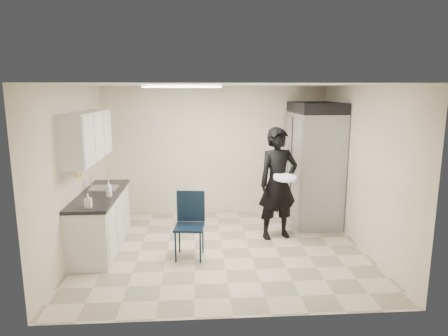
{
  "coord_description": "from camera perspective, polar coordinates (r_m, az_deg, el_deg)",
  "views": [
    {
      "loc": [
        -0.38,
        -6.07,
        2.54
      ],
      "look_at": [
        0.04,
        0.2,
        1.29
      ],
      "focal_mm": 32.0,
      "sensor_mm": 36.0,
      "label": 1
    }
  ],
  "objects": [
    {
      "name": "folding_chair",
      "position": [
        6.11,
        -4.98,
        -8.42
      ],
      "size": [
        0.48,
        0.48,
        0.98
      ],
      "primitive_type": "cube",
      "rotation": [
        0.0,
        0.0,
        -0.12
      ],
      "color": "black",
      "rests_on": "floor"
    },
    {
      "name": "floor",
      "position": [
        6.59,
        -0.27,
        -11.45
      ],
      "size": [
        4.5,
        4.5,
        0.0
      ],
      "primitive_type": "plane",
      "color": "#BDB294",
      "rests_on": "ground"
    },
    {
      "name": "fridge_compressor",
      "position": [
        7.67,
        13.01,
        8.4
      ],
      "size": [
        0.8,
        1.35,
        0.2
      ],
      "primitive_type": "cube",
      "color": "black",
      "rests_on": "commercial_fridge"
    },
    {
      "name": "lower_counter",
      "position": [
        6.79,
        -17.17,
        -7.38
      ],
      "size": [
        0.6,
        1.9,
        0.86
      ],
      "primitive_type": "cube",
      "color": "silver",
      "rests_on": "floor"
    },
    {
      "name": "ceiling_panel",
      "position": [
        6.47,
        -5.94,
        11.44
      ],
      "size": [
        1.2,
        0.6,
        0.02
      ],
      "primitive_type": "cube",
      "color": "white",
      "rests_on": "ceiling"
    },
    {
      "name": "left_wall",
      "position": [
        6.47,
        -20.6,
        -0.55
      ],
      "size": [
        0.0,
        4.0,
        4.0
      ],
      "primitive_type": "plane",
      "rotation": [
        1.57,
        0.0,
        1.57
      ],
      "color": "beige",
      "rests_on": "floor"
    },
    {
      "name": "notice_sticker_left",
      "position": [
        6.57,
        -20.26,
        -1.06
      ],
      "size": [
        0.0,
        0.12,
        0.07
      ],
      "primitive_type": "cube",
      "color": "yellow",
      "rests_on": "left_wall"
    },
    {
      "name": "ceiling",
      "position": [
        6.08,
        -0.29,
        11.8
      ],
      "size": [
        4.5,
        4.5,
        0.0
      ],
      "primitive_type": "plane",
      "rotation": [
        3.14,
        0.0,
        0.0
      ],
      "color": "silver",
      "rests_on": "back_wall"
    },
    {
      "name": "soap_bottle_a",
      "position": [
        6.36,
        -16.16,
        -2.85
      ],
      "size": [
        0.12,
        0.12,
        0.26
      ],
      "primitive_type": "imported",
      "rotation": [
        0.0,
        0.0,
        0.24
      ],
      "color": "white",
      "rests_on": "countertop"
    },
    {
      "name": "upper_cabinets",
      "position": [
        6.53,
        -18.95,
        4.34
      ],
      "size": [
        0.35,
        1.8,
        0.75
      ],
      "primitive_type": "cube",
      "color": "silver",
      "rests_on": "left_wall"
    },
    {
      "name": "countertop",
      "position": [
        6.67,
        -17.4,
        -3.67
      ],
      "size": [
        0.64,
        1.95,
        0.05
      ],
      "primitive_type": "cube",
      "color": "black",
      "rests_on": "lower_counter"
    },
    {
      "name": "commercial_fridge",
      "position": [
        7.81,
        12.64,
        -0.05
      ],
      "size": [
        0.8,
        1.35,
        2.1
      ],
      "primitive_type": "cube",
      "color": "gray",
      "rests_on": "floor"
    },
    {
      "name": "sink",
      "position": [
        6.9,
        -16.75,
        -3.26
      ],
      "size": [
        0.42,
        0.4,
        0.14
      ],
      "primitive_type": "cube",
      "color": "gray",
      "rests_on": "countertop"
    },
    {
      "name": "man_tuxedo",
      "position": [
        6.85,
        7.72,
        -2.23
      ],
      "size": [
        0.79,
        0.62,
        1.92
      ],
      "primitive_type": "imported",
      "rotation": [
        0.0,
        0.0,
        0.24
      ],
      "color": "black",
      "rests_on": "floor"
    },
    {
      "name": "right_wall",
      "position": [
        6.73,
        19.22,
        -0.02
      ],
      "size": [
        0.0,
        4.0,
        4.0
      ],
      "primitive_type": "plane",
      "rotation": [
        1.57,
        0.0,
        -1.57
      ],
      "color": "beige",
      "rests_on": "floor"
    },
    {
      "name": "bucket_lid",
      "position": [
        6.6,
        8.69,
        -1.35
      ],
      "size": [
        0.46,
        0.46,
        0.05
      ],
      "primitive_type": "cylinder",
      "rotation": [
        0.0,
        0.0,
        0.24
      ],
      "color": "silver",
      "rests_on": "man_tuxedo"
    },
    {
      "name": "notice_sticker_right",
      "position": [
        6.77,
        -19.77,
        -1.03
      ],
      "size": [
        0.0,
        0.12,
        0.07
      ],
      "primitive_type": "cube",
      "color": "yellow",
      "rests_on": "left_wall"
    },
    {
      "name": "back_wall",
      "position": [
        8.17,
        -1.16,
        2.49
      ],
      "size": [
        4.5,
        0.0,
        4.5
      ],
      "primitive_type": "plane",
      "rotation": [
        1.57,
        0.0,
        0.0
      ],
      "color": "beige",
      "rests_on": "floor"
    },
    {
      "name": "towel_dispenser",
      "position": [
        7.68,
        -17.14,
        3.85
      ],
      "size": [
        0.22,
        0.3,
        0.35
      ],
      "primitive_type": "cube",
      "color": "black",
      "rests_on": "left_wall"
    },
    {
      "name": "soap_bottle_b",
      "position": [
        5.89,
        -18.85,
        -4.44
      ],
      "size": [
        0.09,
        0.09,
        0.2
      ],
      "primitive_type": "imported",
      "rotation": [
        0.0,
        0.0,
        0.0
      ],
      "color": "#A1A0AB",
      "rests_on": "countertop"
    },
    {
      "name": "faucet",
      "position": [
        6.91,
        -18.44,
        -2.05
      ],
      "size": [
        0.02,
        0.02,
        0.24
      ],
      "primitive_type": "cylinder",
      "color": "silver",
      "rests_on": "countertop"
    }
  ]
}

